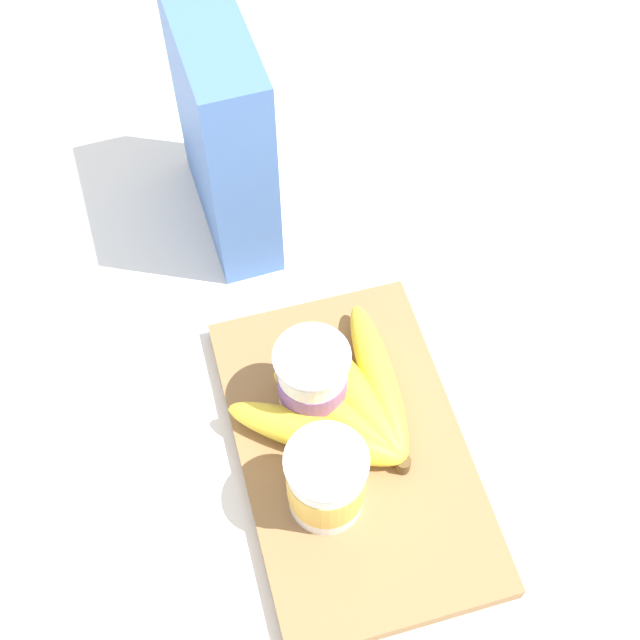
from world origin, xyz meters
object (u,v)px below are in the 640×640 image
cereal_box (223,132)px  banana_bunch (346,405)px  cutting_board (352,451)px  yogurt_cup_front (326,481)px  yogurt_cup_back (312,380)px

cereal_box → banana_bunch: cereal_box is taller
cutting_board → banana_bunch: (0.03, -0.00, 0.03)m
yogurt_cup_front → yogurt_cup_back: same height
cutting_board → banana_bunch: bearing=-6.1°
yogurt_cup_front → cutting_board: bearing=-41.2°
cereal_box → yogurt_cup_back: cereal_box is taller
cutting_board → yogurt_cup_back: bearing=23.5°
yogurt_cup_back → banana_bunch: (-0.02, -0.03, -0.03)m
yogurt_cup_back → cutting_board: bearing=-156.5°
cereal_box → yogurt_cup_front: (-0.37, -0.01, -0.06)m
yogurt_cup_front → cereal_box: bearing=1.1°
yogurt_cup_back → yogurt_cup_front: bearing=171.7°
cutting_board → banana_bunch: 0.05m
yogurt_cup_front → banana_bunch: 0.09m
yogurt_cup_back → banana_bunch: size_ratio=0.48×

